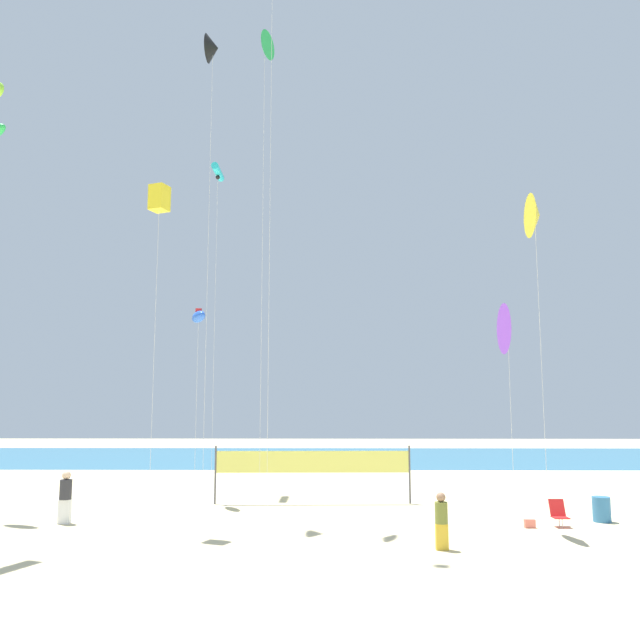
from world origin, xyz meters
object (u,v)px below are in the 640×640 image
Objects in this scene: beach_handbag at (530,524)px; kite_yellow_box at (159,199)px; kite_green_delta at (265,47)px; kite_blue_inflatable at (199,317)px; trash_barrel at (602,509)px; folding_beach_chair at (559,512)px; kite_yellow_delta at (535,216)px; kite_violet_delta at (508,329)px; volleyball_net at (313,464)px; kite_cyan_tube at (218,174)px; beachgoer_charcoal_shirt at (65,495)px; beachgoer_olive_shirt at (441,519)px; kite_black_delta at (213,49)px.

beach_handbag is 0.03× the size of kite_yellow_box.
kite_blue_inflatable is at bearing 132.96° from kite_green_delta.
trash_barrel is 21.91m from kite_green_delta.
folding_beach_chair is 0.08× the size of kite_yellow_delta.
folding_beach_chair is 6.55m from kite_violet_delta.
kite_green_delta reaches higher than trash_barrel.
volleyball_net is at bearing 43.92° from kite_yellow_box.
trash_barrel is 0.05× the size of kite_cyan_tube.
kite_green_delta is 8.15m from kite_yellow_box.
beachgoer_charcoal_shirt is 2.05× the size of folding_beach_chair.
beachgoer_charcoal_shirt is 13.09m from beachgoer_olive_shirt.
beach_handbag is at bearing 46.25° from kite_violet_delta.
kite_yellow_delta is (3.08, -0.01, 9.02)m from beachgoer_olive_shirt.
volleyball_net is at bearing -40.56° from kite_cyan_tube.
kite_cyan_tube reaches higher than kite_yellow_box.
kite_violet_delta is (-0.70, -0.73, 6.55)m from beach_handbag.
kite_cyan_tube is (-0.90, 6.86, -2.85)m from kite_black_delta.
kite_blue_inflatable is at bearing 165.08° from trash_barrel.
beachgoer_charcoal_shirt is 17.84m from kite_cyan_tube.
kite_yellow_box reaches higher than beach_handbag.
folding_beach_chair reaches higher than trash_barrel.
trash_barrel is 3.13m from beach_handbag.
beachgoer_olive_shirt reaches higher than beach_handbag.
volleyball_net is (8.60, 4.53, 0.67)m from beachgoer_charcoal_shirt.
folding_beach_chair is 0.11× the size of kite_blue_inflatable.
kite_green_delta is 2.38m from kite_black_delta.
kite_violet_delta is (-3.61, -1.84, 6.26)m from trash_barrel.
folding_beach_chair is 1.01× the size of trash_barrel.
kite_cyan_tube is at bearing 177.91° from beachgoer_charcoal_shirt.
kite_yellow_delta is (-1.55, -3.56, 9.41)m from folding_beach_chair.
kite_cyan_tube is (-12.06, 12.72, 6.17)m from kite_yellow_delta.
trash_barrel is at bearing -3.53° from kite_green_delta.
beachgoer_olive_shirt is at bearing 92.51° from beachgoer_charcoal_shirt.
kite_black_delta reaches higher than kite_yellow_delta.
kite_yellow_box reaches higher than kite_blue_inflatable.
kite_violet_delta is (-1.78, -1.00, 6.23)m from folding_beach_chair.
kite_blue_inflatable reaches higher than trash_barrel.
beach_handbag is (16.06, -0.56, -0.83)m from beachgoer_charcoal_shirt.
volleyball_net is at bearing 59.35° from kite_green_delta.
kite_cyan_tube is at bearing 112.69° from kite_green_delta.
kite_blue_inflatable is at bearing 85.48° from kite_yellow_box.
kite_blue_inflatable is at bearing 144.69° from kite_yellow_delta.
beachgoer_olive_shirt is at bearing -152.56° from folding_beach_chair.
folding_beach_chair is at bearing -10.27° from kite_black_delta.
kite_green_delta is 1.82× the size of kite_yellow_delta.
beach_handbag is (-1.09, -0.27, -0.32)m from folding_beach_chair.
volleyball_net is at bearing 140.49° from folding_beach_chair.
kite_cyan_tube is at bearing 109.07° from beachgoer_olive_shirt.
beach_handbag is 22.22m from kite_black_delta.
kite_yellow_delta is 18.58m from kite_cyan_tube.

